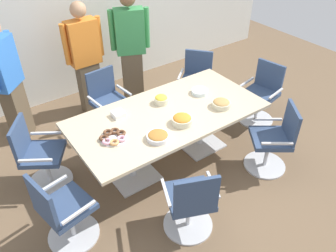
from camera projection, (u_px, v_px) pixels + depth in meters
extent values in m
cube|color=brown|center=(168.00, 159.00, 4.58)|extent=(10.00, 10.00, 0.01)
cube|color=silver|center=(80.00, 9.00, 5.31)|extent=(8.00, 0.10, 2.80)
cube|color=#CCB793|center=(168.00, 114.00, 4.14)|extent=(2.40, 1.20, 0.04)
cube|color=silver|center=(133.00, 174.00, 4.31)|extent=(0.56, 0.56, 0.02)
cylinder|color=silver|center=(131.00, 154.00, 4.10)|extent=(0.09, 0.09, 0.69)
cube|color=silver|center=(199.00, 143.00, 4.83)|extent=(0.56, 0.56, 0.02)
cylinder|color=silver|center=(201.00, 123.00, 4.61)|extent=(0.09, 0.09, 0.69)
cylinder|color=silver|center=(188.00, 224.00, 3.70)|extent=(0.71, 0.71, 0.02)
cylinder|color=silver|center=(189.00, 211.00, 3.57)|extent=(0.05, 0.05, 0.41)
cube|color=#33476B|center=(189.00, 196.00, 3.43)|extent=(0.60, 0.60, 0.06)
cube|color=#33476B|center=(196.00, 196.00, 3.12)|extent=(0.42, 0.21, 0.42)
cube|color=silver|center=(166.00, 192.00, 3.32)|extent=(0.17, 0.35, 0.02)
cube|color=silver|center=(213.00, 184.00, 3.40)|extent=(0.17, 0.35, 0.02)
cylinder|color=silver|center=(264.00, 165.00, 4.46)|extent=(0.75, 0.75, 0.02)
cylinder|color=silver|center=(267.00, 153.00, 4.33)|extent=(0.05, 0.05, 0.41)
cube|color=#33476B|center=(270.00, 138.00, 4.19)|extent=(0.64, 0.64, 0.06)
cube|color=#33476B|center=(291.00, 123.00, 4.05)|extent=(0.29, 0.38, 0.42)
cube|color=silver|center=(277.00, 144.00, 3.92)|extent=(0.32, 0.24, 0.02)
cube|color=silver|center=(267.00, 119.00, 4.32)|extent=(0.32, 0.24, 0.02)
cylinder|color=silver|center=(255.00, 119.00, 5.30)|extent=(0.63, 0.63, 0.02)
cylinder|color=silver|center=(257.00, 108.00, 5.17)|extent=(0.05, 0.05, 0.41)
cube|color=#33476B|center=(260.00, 95.00, 5.03)|extent=(0.54, 0.54, 0.06)
cube|color=#33476B|center=(270.00, 75.00, 5.01)|extent=(0.12, 0.44, 0.42)
cube|color=silver|center=(276.00, 93.00, 4.83)|extent=(0.37, 0.10, 0.02)
cube|color=silver|center=(247.00, 82.00, 5.10)|extent=(0.37, 0.10, 0.02)
cylinder|color=silver|center=(194.00, 106.00, 5.59)|extent=(0.76, 0.76, 0.02)
cylinder|color=silver|center=(195.00, 95.00, 5.46)|extent=(0.05, 0.05, 0.41)
cube|color=#33476B|center=(196.00, 83.00, 5.33)|extent=(0.65, 0.65, 0.06)
cube|color=#33476B|center=(199.00, 63.00, 5.35)|extent=(0.32, 0.36, 0.42)
cube|color=silver|center=(212.00, 78.00, 5.21)|extent=(0.30, 0.26, 0.02)
cube|color=silver|center=(181.00, 74.00, 5.30)|extent=(0.30, 0.26, 0.02)
cylinder|color=silver|center=(114.00, 128.00, 5.11)|extent=(0.59, 0.59, 0.02)
cylinder|color=silver|center=(112.00, 116.00, 4.99)|extent=(0.05, 0.05, 0.41)
cube|color=#33476B|center=(111.00, 103.00, 4.85)|extent=(0.50, 0.50, 0.06)
cube|color=#33476B|center=(101.00, 83.00, 4.83)|extent=(0.44, 0.08, 0.42)
cube|color=silver|center=(124.00, 90.00, 4.90)|extent=(0.07, 0.37, 0.02)
cube|color=silver|center=(95.00, 102.00, 4.65)|extent=(0.07, 0.37, 0.02)
cylinder|color=silver|center=(51.00, 181.00, 4.23)|extent=(0.75, 0.75, 0.02)
cylinder|color=silver|center=(47.00, 168.00, 4.10)|extent=(0.05, 0.05, 0.41)
cube|color=#33476B|center=(43.00, 154.00, 3.96)|extent=(0.64, 0.64, 0.06)
cube|color=#33476B|center=(20.00, 138.00, 3.81)|extent=(0.27, 0.39, 0.42)
cube|color=silver|center=(46.00, 133.00, 4.08)|extent=(0.33, 0.22, 0.02)
cube|color=silver|center=(35.00, 160.00, 3.69)|extent=(0.33, 0.22, 0.02)
cylinder|color=silver|center=(74.00, 234.00, 3.59)|extent=(0.63, 0.63, 0.02)
cylinder|color=silver|center=(71.00, 221.00, 3.47)|extent=(0.05, 0.05, 0.41)
cube|color=#33476B|center=(67.00, 206.00, 3.33)|extent=(0.54, 0.54, 0.06)
cube|color=#33476B|center=(42.00, 202.00, 3.06)|extent=(0.12, 0.44, 0.42)
cube|color=silver|center=(51.00, 185.00, 3.39)|extent=(0.37, 0.10, 0.02)
cube|color=silver|center=(79.00, 212.00, 3.12)|extent=(0.37, 0.10, 0.02)
cube|color=brown|center=(18.00, 112.00, 4.75)|extent=(0.37, 0.37, 0.83)
cube|color=blue|center=(2.00, 63.00, 4.30)|extent=(0.46, 0.47, 0.66)
cylinder|color=blue|center=(12.00, 52.00, 4.49)|extent=(0.11, 0.11, 0.59)
cube|color=brown|center=(90.00, 87.00, 5.29)|extent=(0.32, 0.21, 0.83)
cube|color=orange|center=(83.00, 43.00, 4.85)|extent=(0.44, 0.23, 0.66)
sphere|color=tan|center=(78.00, 10.00, 4.57)|extent=(0.22, 0.22, 0.22)
cylinder|color=orange|center=(99.00, 36.00, 4.96)|extent=(0.08, 0.08, 0.59)
cylinder|color=orange|center=(65.00, 45.00, 4.70)|extent=(0.08, 0.08, 0.59)
cube|color=brown|center=(133.00, 77.00, 5.53)|extent=(0.37, 0.31, 0.86)
cube|color=#388C4C|center=(130.00, 31.00, 5.07)|extent=(0.49, 0.37, 0.68)
cylinder|color=#388C4C|center=(147.00, 28.00, 5.10)|extent=(0.10, 0.10, 0.62)
cylinder|color=#388C4C|center=(112.00, 31.00, 5.00)|extent=(0.10, 0.10, 0.62)
cylinder|color=beige|center=(221.00, 104.00, 4.22)|extent=(0.23, 0.23, 0.07)
ellipsoid|color=tan|center=(221.00, 102.00, 4.20)|extent=(0.21, 0.21, 0.06)
cylinder|color=beige|center=(182.00, 121.00, 3.93)|extent=(0.24, 0.24, 0.08)
ellipsoid|color=orange|center=(182.00, 118.00, 3.90)|extent=(0.21, 0.21, 0.07)
cylinder|color=white|center=(158.00, 137.00, 3.70)|extent=(0.25, 0.25, 0.06)
ellipsoid|color=#AD702D|center=(158.00, 135.00, 3.69)|extent=(0.22, 0.22, 0.05)
cylinder|color=beige|center=(161.00, 100.00, 4.28)|extent=(0.18, 0.18, 0.08)
ellipsoid|color=yellow|center=(161.00, 98.00, 4.26)|extent=(0.16, 0.16, 0.07)
cylinder|color=white|center=(113.00, 138.00, 3.72)|extent=(0.30, 0.30, 0.01)
torus|color=brown|center=(121.00, 133.00, 3.76)|extent=(0.11, 0.11, 0.03)
torus|color=brown|center=(115.00, 131.00, 3.79)|extent=(0.11, 0.11, 0.03)
torus|color=brown|center=(108.00, 132.00, 3.77)|extent=(0.11, 0.11, 0.03)
torus|color=brown|center=(104.00, 138.00, 3.69)|extent=(0.11, 0.11, 0.03)
torus|color=pink|center=(107.00, 142.00, 3.64)|extent=(0.11, 0.11, 0.03)
torus|color=tan|center=(114.00, 142.00, 3.63)|extent=(0.11, 0.11, 0.03)
torus|color=pink|center=(121.00, 139.00, 3.68)|extent=(0.11, 0.11, 0.03)
cylinder|color=white|center=(200.00, 93.00, 4.50)|extent=(0.22, 0.22, 0.01)
cylinder|color=silver|center=(200.00, 93.00, 4.50)|extent=(0.22, 0.22, 0.01)
cylinder|color=white|center=(200.00, 92.00, 4.49)|extent=(0.22, 0.22, 0.01)
cylinder|color=silver|center=(200.00, 92.00, 4.49)|extent=(0.22, 0.22, 0.01)
cylinder|color=white|center=(200.00, 92.00, 4.49)|extent=(0.22, 0.22, 0.01)
cylinder|color=silver|center=(200.00, 91.00, 4.48)|extent=(0.22, 0.22, 0.01)
cylinder|color=white|center=(200.00, 91.00, 4.48)|extent=(0.22, 0.22, 0.01)
cylinder|color=silver|center=(200.00, 90.00, 4.47)|extent=(0.22, 0.22, 0.01)
cylinder|color=white|center=(200.00, 90.00, 4.47)|extent=(0.22, 0.22, 0.01)
cube|color=white|center=(118.00, 114.00, 4.05)|extent=(0.14, 0.14, 0.07)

